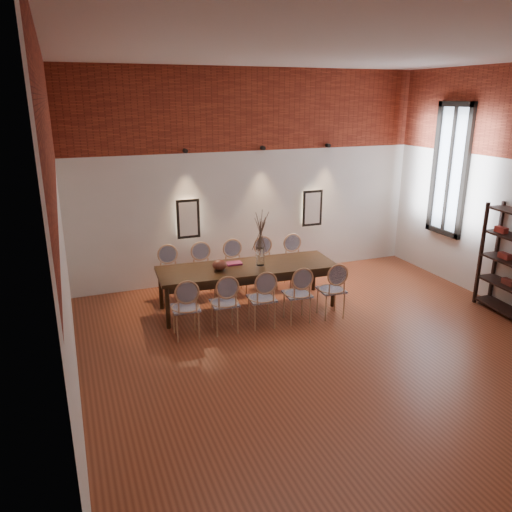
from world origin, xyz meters
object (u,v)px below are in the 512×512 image
object	(u,v)px
chair_far_a	(170,275)
chair_far_e	(296,262)
chair_near_b	(224,303)
chair_far_c	(235,268)
chair_near_c	(262,298)
chair_far_b	(203,271)
dining_table	(247,287)
chair_near_e	(331,289)
vase	(260,256)
book	(234,263)
chair_far_d	(266,265)
shelving_rack	(509,261)
bowl	(220,265)
chair_near_a	(186,308)
chair_near_d	(297,294)

from	to	relation	value
chair_far_a	chair_far_e	distance (m)	2.40
chair_near_b	chair_far_c	bearing A→B (deg)	68.51
chair_near_c	chair_far_b	xyz separation A→B (m)	(-0.51, 1.56, 0.00)
dining_table	chair_far_c	world-z (taller)	chair_far_c
chair_near_e	vase	distance (m)	1.31
chair_far_c	book	distance (m)	0.69
chair_near_b	chair_far_d	xyz separation A→B (m)	(1.29, 1.45, 0.00)
chair_far_a	shelving_rack	xyz separation A→B (m)	(5.10, -2.57, 0.43)
vase	book	xyz separation A→B (m)	(-0.41, 0.20, -0.14)
chair_far_a	chair_far_c	xyz separation A→B (m)	(1.20, -0.07, 0.00)
bowl	shelving_rack	xyz separation A→B (m)	(4.44, -1.72, 0.06)
chair_near_c	chair_far_e	xyz separation A→B (m)	(1.29, 1.45, 0.00)
chair_far_a	book	world-z (taller)	chair_far_a
chair_near_c	chair_near_e	distance (m)	1.20
chair_near_a	chair_near_c	distance (m)	1.20
chair_far_a	chair_far_d	bearing A→B (deg)	180.00
chair_near_e	chair_far_b	bearing A→B (deg)	139.74
chair_near_b	chair_near_e	size ratio (longest dim) A/B	1.00
chair_near_a	book	world-z (taller)	chair_near_a
bowl	chair_far_a	bearing A→B (deg)	127.63
chair_near_c	chair_far_a	size ratio (longest dim) A/B	1.00
chair_near_a	chair_far_b	world-z (taller)	same
chair_far_e	shelving_rack	xyz separation A→B (m)	(2.70, -2.42, 0.43)
chair_near_b	chair_near_a	bearing A→B (deg)	-180.00
chair_far_a	bowl	distance (m)	1.14
chair_far_a	chair_far_e	world-z (taller)	same
chair_far_d	vase	distance (m)	0.95
bowl	shelving_rack	size ratio (longest dim) A/B	0.13
chair_near_a	chair_near_e	world-z (taller)	same
dining_table	chair_near_a	size ratio (longest dim) A/B	3.19
dining_table	chair_near_c	xyz separation A→B (m)	(-0.05, -0.76, 0.09)
dining_table	chair_near_d	size ratio (longest dim) A/B	3.19
chair_far_d	book	size ratio (longest dim) A/B	3.62
chair_far_c	shelving_rack	world-z (taller)	shelving_rack
chair_near_b	chair_far_c	distance (m)	1.64
chair_near_d	vase	xyz separation A→B (m)	(-0.32, 0.78, 0.43)
chair_near_b	chair_far_d	distance (m)	1.94
chair_near_d	chair_near_e	xyz separation A→B (m)	(0.60, -0.04, 0.00)
chair_far_b	book	distance (m)	0.78
book	chair_near_e	bearing A→B (deg)	-37.38
vase	chair_near_b	bearing A→B (deg)	-140.95
chair_near_d	chair_far_a	bearing A→B (deg)	139.74
chair_far_d	chair_near_a	bearing A→B (deg)	40.26
chair_far_c	chair_far_d	distance (m)	0.60
chair_near_a	chair_near_b	distance (m)	0.60
book	chair_far_c	bearing A→B (deg)	68.85
chair_near_e	book	world-z (taller)	chair_near_e
dining_table	shelving_rack	size ratio (longest dim) A/B	1.67
chair_far_d	vase	world-z (taller)	vase
chair_near_b	vase	world-z (taller)	vase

